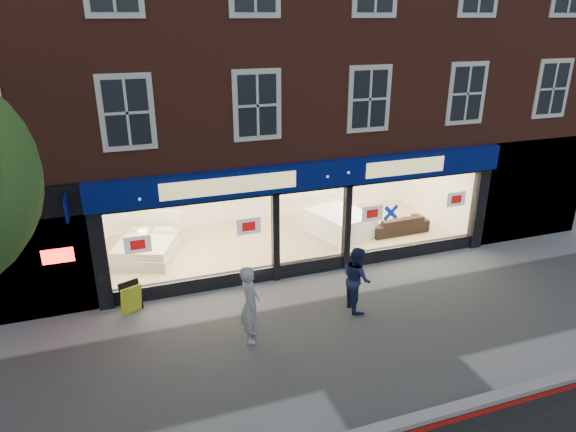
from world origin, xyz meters
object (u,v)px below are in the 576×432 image
display_bed (148,246)px  pedestrian_blue (357,279)px  pedestrian_grey (250,304)px  sofa (398,224)px  a_board (131,298)px  mattress_stack (340,223)px

display_bed → pedestrian_blue: size_ratio=1.50×
display_bed → pedestrian_grey: 5.26m
sofa → a_board: size_ratio=2.46×
mattress_stack → pedestrian_blue: bearing=-109.4°
a_board → pedestrian_blue: size_ratio=0.49×
display_bed → pedestrian_grey: size_ratio=1.37×
a_board → pedestrian_blue: bearing=-38.8°
display_bed → mattress_stack: 6.08m
display_bed → mattress_stack: (6.07, -0.34, 0.06)m
mattress_stack → pedestrian_grey: 6.28m
display_bed → a_board: size_ratio=3.07×
display_bed → a_board: 2.98m
sofa → display_bed: bearing=-8.0°
pedestrian_blue → display_bed: bearing=48.6°
pedestrian_grey → pedestrian_blue: size_ratio=1.10×
a_board → sofa: bearing=-8.2°
pedestrian_grey → pedestrian_blue: (2.81, 0.41, -0.08)m
pedestrian_blue → a_board: bearing=76.1°
display_bed → a_board: (-0.66, -2.91, -0.02)m
sofa → pedestrian_blue: size_ratio=1.21×
a_board → pedestrian_grey: pedestrian_grey is taller
sofa → a_board: a_board is taller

